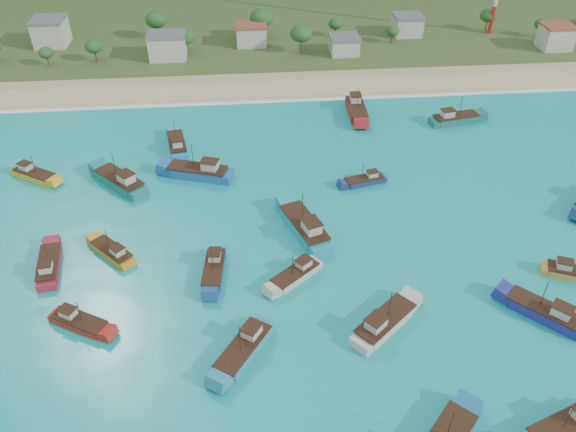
{
  "coord_description": "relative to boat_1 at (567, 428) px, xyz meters",
  "views": [
    {
      "loc": [
        -6.71,
        -57.57,
        59.79
      ],
      "look_at": [
        0.12,
        18.0,
        3.0
      ],
      "focal_mm": 35.0,
      "sensor_mm": 36.0,
      "label": 1
    }
  ],
  "objects": [
    {
      "name": "vegetation",
      "position": [
        -22.84,
        127.38,
        4.53
      ],
      "size": [
        276.46,
        25.75,
        9.32
      ],
      "color": "#235623",
      "rests_on": "ground"
    },
    {
      "name": "boat_11",
      "position": [
        14.03,
        25.44,
        -0.18
      ],
      "size": [
        9.64,
        6.22,
        5.51
      ],
      "rotation": [
        0.0,
        0.0,
        4.3
      ],
      "color": "gold",
      "rests_on": "ground"
    },
    {
      "name": "land",
      "position": [
        -29.15,
        163.15,
        -0.78
      ],
      "size": [
        400.0,
        110.0,
        2.4
      ],
      "primitive_type": "cube",
      "color": "#385123",
      "rests_on": "ground"
    },
    {
      "name": "boat_21",
      "position": [
        -59.65,
        57.6,
        0.17
      ],
      "size": [
        11.34,
        11.67,
        7.42
      ],
      "rotation": [
        0.0,
        0.0,
        0.76
      ],
      "color": "#197366",
      "rests_on": "ground"
    },
    {
      "name": "boat_14",
      "position": [
        -60.2,
        22.05,
        -0.21
      ],
      "size": [
        9.14,
        6.69,
        5.31
      ],
      "rotation": [
        0.0,
        0.0,
        4.2
      ],
      "color": "#B12219",
      "rests_on": "ground"
    },
    {
      "name": "boat_10",
      "position": [
        -37.23,
        15.12,
        -0.01
      ],
      "size": [
        8.77,
        10.77,
        6.41
      ],
      "rotation": [
        0.0,
        0.0,
        2.54
      ],
      "color": "teal",
      "rests_on": "ground"
    },
    {
      "name": "boat_22",
      "position": [
        12.47,
        77.22,
        0.07
      ],
      "size": [
        12.04,
        5.52,
        6.86
      ],
      "rotation": [
        0.0,
        0.0,
        4.9
      ],
      "color": "#1C655E",
      "rests_on": "ground"
    },
    {
      "name": "boat_17",
      "position": [
        -49.9,
        71.13,
        -0.01
      ],
      "size": [
        5.03,
        11.26,
        6.43
      ],
      "rotation": [
        0.0,
        0.0,
        0.17
      ],
      "color": "#208CB9",
      "rests_on": "ground"
    },
    {
      "name": "boat_4",
      "position": [
        5.61,
        17.85,
        0.02
      ],
      "size": [
        10.06,
        10.25,
        6.55
      ],
      "rotation": [
        0.0,
        0.0,
        0.77
      ],
      "color": "navy",
      "rests_on": "ground"
    },
    {
      "name": "village",
      "position": [
        -22.42,
        125.57,
        3.75
      ],
      "size": [
        218.61,
        24.5,
        7.08
      ],
      "color": "beige",
      "rests_on": "ground"
    },
    {
      "name": "boat_2",
      "position": [
        -76.9,
        61.97,
        -0.13
      ],
      "size": [
        9.78,
        7.66,
        5.76
      ],
      "rotation": [
        0.0,
        0.0,
        4.15
      ],
      "color": "gold",
      "rests_on": "ground"
    },
    {
      "name": "boat_24",
      "position": [
        -28.88,
        29.03,
        -0.18
      ],
      "size": [
        8.91,
        8.01,
        5.48
      ],
      "rotation": [
        0.0,
        0.0,
        2.26
      ],
      "color": "beige",
      "rests_on": "ground"
    },
    {
      "name": "boat_18",
      "position": [
        -57.93,
        36.99,
        -0.2
      ],
      "size": [
        8.17,
        8.42,
        5.35
      ],
      "rotation": [
        0.0,
        0.0,
        0.76
      ],
      "color": "#C58B1B",
      "rests_on": "ground"
    },
    {
      "name": "ground",
      "position": [
        -29.15,
        23.15,
        -0.78
      ],
      "size": [
        600.0,
        600.0,
        0.0
      ],
      "primitive_type": "plane",
      "color": "#0D938F",
      "rests_on": "ground"
    },
    {
      "name": "beach",
      "position": [
        -29.15,
        102.15,
        -0.78
      ],
      "size": [
        400.0,
        18.0,
        1.2
      ],
      "primitive_type": "cube",
      "color": "beige",
      "rests_on": "ground"
    },
    {
      "name": "boat_27",
      "position": [
        -12.97,
        54.36,
        -0.29
      ],
      "size": [
        8.59,
        4.32,
        4.88
      ],
      "rotation": [
        0.0,
        0.0,
        1.81
      ],
      "color": "navy",
      "rests_on": "ground"
    },
    {
      "name": "boat_23",
      "position": [
        -41.5,
        31.29,
        -0.14
      ],
      "size": [
        3.81,
        9.89,
        5.7
      ],
      "rotation": [
        0.0,
        0.0,
        3.04
      ],
      "color": "navy",
      "rests_on": "ground"
    },
    {
      "name": "boat_1",
      "position": [
        0.0,
        0.0,
        0.0
      ],
      "size": [
        11.4,
        6.66,
        6.47
      ],
      "rotation": [
        0.0,
        0.0,
        1.91
      ],
      "color": "#126D67",
      "rests_on": "ground"
    },
    {
      "name": "boat_30",
      "position": [
        -67.33,
        34.46,
        -0.1
      ],
      "size": [
        4.43,
        10.39,
        5.94
      ],
      "rotation": [
        0.0,
        0.0,
        0.15
      ],
      "color": "maroon",
      "rests_on": "ground"
    },
    {
      "name": "boat_25",
      "position": [
        -9.11,
        83.64,
        0.19
      ],
      "size": [
        4.32,
        12.88,
        7.52
      ],
      "rotation": [
        0.0,
        0.0,
        3.1
      ],
      "color": "maroon",
      "rests_on": "ground"
    },
    {
      "name": "boat_19",
      "position": [
        -17.65,
        17.84,
        0.05
      ],
      "size": [
        10.89,
        10.01,
        6.76
      ],
      "rotation": [
        0.0,
        0.0,
        5.42
      ],
      "color": "beige",
      "rests_on": "ground"
    },
    {
      "name": "boat_26",
      "position": [
        -44.81,
        59.54,
        0.21
      ],
      "size": [
        13.45,
        7.66,
        7.63
      ],
      "rotation": [
        0.0,
        0.0,
        1.25
      ],
      "color": "#205D9F",
      "rests_on": "ground"
    },
    {
      "name": "boat_8",
      "position": [
        -26.23,
        40.1,
        0.27
      ],
      "size": [
        8.2,
        13.99,
        7.94
      ],
      "rotation": [
        0.0,
        0.0,
        0.34
      ],
      "color": "teal",
      "rests_on": "ground"
    },
    {
      "name": "surf_line",
      "position": [
        -29.15,
        92.65,
        -0.78
      ],
      "size": [
        400.0,
        2.5,
        0.08
      ],
      "primitive_type": "cube",
      "color": "white",
      "rests_on": "ground"
    }
  ]
}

